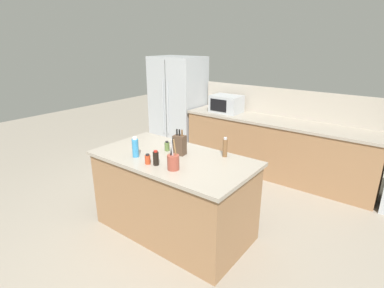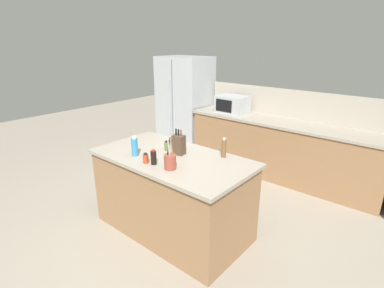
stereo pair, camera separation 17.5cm
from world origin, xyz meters
name	(u,v)px [view 2 (the right image)]	position (x,y,z in m)	size (l,w,h in m)	color
ground_plane	(173,229)	(0.00, 0.00, 0.00)	(14.00, 14.00, 0.00)	gray
back_counter_run	(280,149)	(0.30, 2.20, 0.47)	(3.13, 0.66, 0.94)	#936B47
wall_backsplash	(292,104)	(0.30, 2.52, 1.17)	(3.09, 0.03, 0.46)	#B2A899
kitchen_island	(172,194)	(0.00, 0.00, 0.47)	(1.81, 0.97, 0.94)	#936B47
refrigerator	(185,104)	(-1.80, 2.25, 0.93)	(0.99, 0.75, 1.86)	#ADB2B7
microwave	(232,104)	(-0.65, 2.20, 1.09)	(0.52, 0.39, 0.30)	#ADB2B7
knife_block	(179,144)	(0.01, 0.10, 1.05)	(0.14, 0.12, 0.29)	#4C3828
utensil_crock	(170,161)	(0.23, -0.25, 1.02)	(0.12, 0.12, 0.32)	brown
soy_sauce_bottle	(154,157)	(0.01, -0.28, 1.01)	(0.06, 0.06, 0.16)	black
spice_jar_oregano	(167,146)	(-0.18, 0.11, 0.99)	(0.06, 0.06, 0.11)	#567038
pepper_grinder	(224,148)	(0.45, 0.35, 1.04)	(0.05, 0.05, 0.22)	brown
spice_jar_paprika	(146,158)	(-0.08, -0.31, 0.99)	(0.06, 0.06, 0.11)	#B73D1E
dish_soap_bottle	(135,147)	(-0.32, -0.25, 1.05)	(0.07, 0.07, 0.23)	#3384BC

